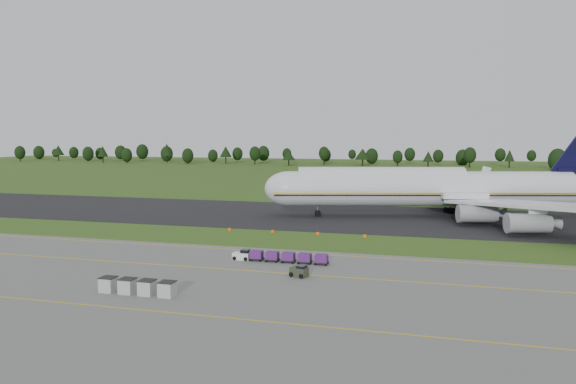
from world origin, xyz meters
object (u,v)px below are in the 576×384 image
(utility_cart, at_px, (299,272))
(uld_row, at_px, (137,287))
(aircraft, at_px, (436,188))
(edge_markers, at_px, (295,233))
(baggage_train, at_px, (278,257))

(utility_cart, relative_size, uld_row, 0.27)
(aircraft, xyz_separation_m, edge_markers, (-23.26, -28.58, -5.88))
(utility_cart, height_order, edge_markers, utility_cart)
(aircraft, xyz_separation_m, baggage_train, (-19.98, -49.83, -5.36))
(uld_row, bearing_deg, baggage_train, 61.02)
(baggage_train, xyz_separation_m, utility_cart, (4.68, -6.99, -0.18))
(utility_cart, height_order, uld_row, uld_row)
(aircraft, relative_size, utility_cart, 32.32)
(baggage_train, distance_m, edge_markers, 21.51)
(aircraft, relative_size, uld_row, 8.66)
(baggage_train, distance_m, uld_row, 21.62)
(aircraft, distance_m, utility_cart, 59.10)
(utility_cart, xyz_separation_m, edge_markers, (-7.96, 28.24, -0.35))
(edge_markers, bearing_deg, aircraft, 50.85)
(baggage_train, xyz_separation_m, edge_markers, (-3.28, 21.25, -0.52))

